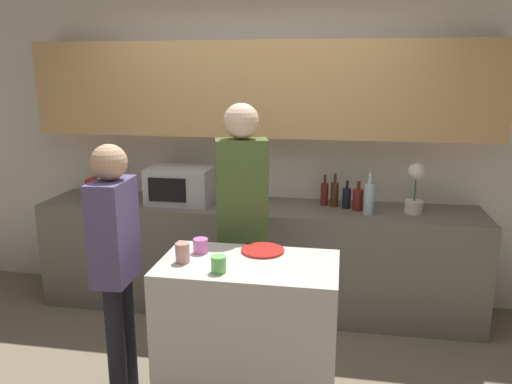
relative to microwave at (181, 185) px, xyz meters
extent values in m
cube|color=silver|center=(0.64, 0.35, 0.30)|extent=(6.40, 0.08, 2.70)
cube|color=tan|center=(0.64, 0.15, 0.78)|extent=(3.74, 0.32, 0.75)
cube|color=#6B665B|center=(0.64, 0.00, -0.60)|extent=(3.60, 0.62, 0.90)
cube|color=beige|center=(0.82, -1.27, -0.59)|extent=(1.02, 0.58, 0.91)
cube|color=#B7BABC|center=(0.00, 0.00, 0.00)|extent=(0.52, 0.38, 0.30)
cube|color=black|center=(-0.05, -0.19, 0.00)|extent=(0.31, 0.01, 0.19)
cube|color=#B21E19|center=(-0.69, 0.00, -0.06)|extent=(0.26, 0.16, 0.18)
cube|color=black|center=(-0.74, 0.00, 0.03)|extent=(0.02, 0.11, 0.01)
cube|color=black|center=(-0.64, 0.00, 0.03)|extent=(0.02, 0.11, 0.01)
cylinder|color=silver|center=(1.88, 0.00, -0.10)|extent=(0.14, 0.14, 0.10)
cylinder|color=#38662D|center=(1.88, 0.00, 0.04)|extent=(0.01, 0.01, 0.18)
sphere|color=silver|center=(1.88, 0.00, 0.18)|extent=(0.13, 0.13, 0.13)
cylinder|color=maroon|center=(1.19, 0.12, -0.06)|extent=(0.06, 0.06, 0.18)
cylinder|color=maroon|center=(1.19, 0.12, 0.07)|extent=(0.02, 0.02, 0.07)
cylinder|color=#472814|center=(1.27, 0.09, -0.05)|extent=(0.06, 0.06, 0.20)
cylinder|color=#472814|center=(1.27, 0.09, 0.08)|extent=(0.02, 0.02, 0.08)
cylinder|color=black|center=(1.37, 0.06, -0.07)|extent=(0.07, 0.07, 0.16)
cylinder|color=black|center=(1.37, 0.06, 0.04)|extent=(0.02, 0.02, 0.06)
cylinder|color=maroon|center=(1.45, 0.01, -0.07)|extent=(0.08, 0.08, 0.17)
cylinder|color=maroon|center=(1.45, 0.01, 0.05)|extent=(0.03, 0.03, 0.07)
cylinder|color=silver|center=(1.53, -0.08, -0.03)|extent=(0.08, 0.08, 0.23)
cylinder|color=silver|center=(1.53, -0.08, 0.13)|extent=(0.03, 0.03, 0.09)
cylinder|color=red|center=(0.87, -1.09, -0.12)|extent=(0.26, 0.26, 0.01)
cylinder|color=pink|center=(0.51, -1.17, -0.09)|extent=(0.09, 0.09, 0.09)
cylinder|color=#6ECF66|center=(0.69, -1.44, -0.09)|extent=(0.08, 0.08, 0.09)
cylinder|color=tan|center=(0.45, -1.33, -0.07)|extent=(0.08, 0.08, 0.11)
cylinder|color=black|center=(0.74, -0.70, -0.62)|extent=(0.11, 0.11, 0.86)
cylinder|color=black|center=(0.59, -0.74, -0.62)|extent=(0.11, 0.11, 0.86)
cube|color=#485D2B|center=(0.67, -0.72, 0.15)|extent=(0.38, 0.27, 0.68)
sphere|color=beige|center=(0.67, -0.72, 0.61)|extent=(0.23, 0.23, 0.23)
cylinder|color=black|center=(0.02, -1.22, -0.66)|extent=(0.11, 0.11, 0.76)
cylinder|color=black|center=(0.03, -1.38, -0.66)|extent=(0.11, 0.11, 0.76)
cube|color=#544A77|center=(0.03, -1.30, 0.02)|extent=(0.20, 0.35, 0.60)
sphere|color=tan|center=(0.03, -1.30, 0.43)|extent=(0.21, 0.21, 0.21)
camera|label=1|loc=(1.32, -3.88, 0.93)|focal=35.00mm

